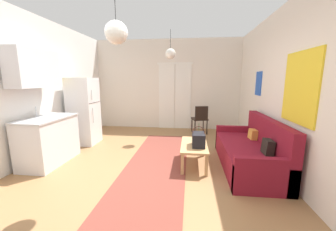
{
  "coord_description": "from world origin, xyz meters",
  "views": [
    {
      "loc": [
        0.75,
        -3.02,
        1.58
      ],
      "look_at": [
        0.24,
        1.45,
        0.76
      ],
      "focal_mm": 21.01,
      "sensor_mm": 36.0,
      "label": 1
    }
  ],
  "objects": [
    {
      "name": "ground_plane",
      "position": [
        0.0,
        0.0,
        -0.05
      ],
      "size": [
        5.15,
        7.22,
        0.1
      ],
      "primitive_type": "cube",
      "color": "#996D44"
    },
    {
      "name": "area_rug",
      "position": [
        0.14,
        0.42,
        0.01
      ],
      "size": [
        1.11,
        3.77,
        0.01
      ],
      "primitive_type": "cube",
      "color": "brown",
      "rests_on": "ground_plane"
    },
    {
      "name": "pendant_lamp_near",
      "position": [
        -0.18,
        -0.53,
        2.16
      ],
      "size": [
        0.29,
        0.29,
        0.82
      ],
      "color": "black"
    },
    {
      "name": "bamboo_vase",
      "position": [
        0.92,
        0.57,
        0.48
      ],
      "size": [
        0.09,
        0.09,
        0.38
      ],
      "color": "#47704C",
      "rests_on": "coffee_table"
    },
    {
      "name": "wall_back",
      "position": [
        0.01,
        3.36,
        1.4
      ],
      "size": [
        4.75,
        0.13,
        2.83
      ],
      "color": "silver",
      "rests_on": "ground_plane"
    },
    {
      "name": "refrigerator",
      "position": [
        -1.86,
        1.5,
        0.81
      ],
      "size": [
        0.62,
        0.6,
        1.63
      ],
      "color": "white",
      "rests_on": "ground_plane"
    },
    {
      "name": "kitchen_counter",
      "position": [
        -1.95,
        0.28,
        0.81
      ],
      "size": [
        0.61,
        1.1,
        2.11
      ],
      "color": "silver",
      "rests_on": "ground_plane"
    },
    {
      "name": "pendant_lamp_far",
      "position": [
        0.21,
        2.19,
        2.23
      ],
      "size": [
        0.27,
        0.27,
        0.73
      ],
      "color": "black"
    },
    {
      "name": "couch",
      "position": [
        1.87,
        0.51,
        0.28
      ],
      "size": [
        0.85,
        1.96,
        0.9
      ],
      "color": "maroon",
      "rests_on": "ground_plane"
    },
    {
      "name": "accent_chair",
      "position": [
        1.04,
        2.7,
        0.48
      ],
      "size": [
        0.51,
        0.49,
        0.84
      ],
      "rotation": [
        0.0,
        0.0,
        3.39
      ],
      "color": "black",
      "rests_on": "ground_plane"
    },
    {
      "name": "wall_right",
      "position": [
        2.32,
        0.0,
        1.42
      ],
      "size": [
        0.12,
        6.82,
        2.83
      ],
      "color": "silver",
      "rests_on": "ground_plane"
    },
    {
      "name": "handbag",
      "position": [
        0.91,
        0.4,
        0.53
      ],
      "size": [
        0.23,
        0.34,
        0.36
      ],
      "color": "black",
      "rests_on": "coffee_table"
    },
    {
      "name": "wall_left",
      "position": [
        -2.33,
        0.0,
        1.42
      ],
      "size": [
        0.12,
        6.82,
        2.83
      ],
      "color": "white",
      "rests_on": "ground_plane"
    },
    {
      "name": "coffee_table",
      "position": [
        0.83,
        0.5,
        0.35
      ],
      "size": [
        0.48,
        0.95,
        0.4
      ],
      "color": "tan",
      "rests_on": "ground_plane"
    }
  ]
}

